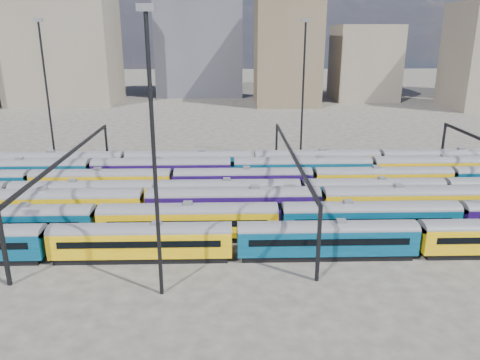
{
  "coord_description": "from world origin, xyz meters",
  "views": [
    {
      "loc": [
        1.29,
        -60.81,
        23.56
      ],
      "look_at": [
        3.06,
        3.51,
        3.0
      ],
      "focal_mm": 35.0,
      "sensor_mm": 36.0,
      "label": 1
    }
  ],
  "objects_px": {
    "mast_2": "(154,149)",
    "rake_2": "(233,201)",
    "rake_0": "(141,238)",
    "rake_1": "(370,216)"
  },
  "relations": [
    {
      "from": "rake_0",
      "to": "rake_1",
      "type": "distance_m",
      "value": 26.51
    },
    {
      "from": "mast_2",
      "to": "rake_2",
      "type": "bearing_deg",
      "value": 67.68
    },
    {
      "from": "rake_0",
      "to": "rake_2",
      "type": "height_order",
      "value": "rake_2"
    },
    {
      "from": "rake_2",
      "to": "mast_2",
      "type": "height_order",
      "value": "mast_2"
    },
    {
      "from": "rake_1",
      "to": "mast_2",
      "type": "xyz_separation_m",
      "value": [
        -23.04,
        -12.0,
        11.21
      ]
    },
    {
      "from": "rake_2",
      "to": "mast_2",
      "type": "distance_m",
      "value": 21.45
    },
    {
      "from": "rake_0",
      "to": "mast_2",
      "type": "relative_size",
      "value": 3.86
    },
    {
      "from": "rake_0",
      "to": "mast_2",
      "type": "xyz_separation_m",
      "value": [
        2.99,
        -7.0,
        11.41
      ]
    },
    {
      "from": "rake_1",
      "to": "mast_2",
      "type": "relative_size",
      "value": 5.82
    },
    {
      "from": "rake_2",
      "to": "mast_2",
      "type": "bearing_deg",
      "value": -112.32
    }
  ]
}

